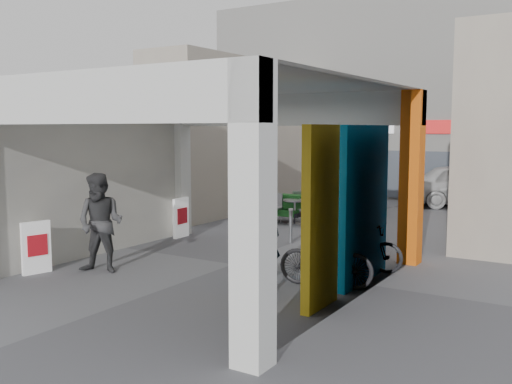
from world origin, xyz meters
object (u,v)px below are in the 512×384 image
Objects in this scene: cafe_set at (296,212)px; white_van at (470,185)px; man_back_turned at (101,223)px; man_elderly at (325,230)px; produce_stand at (284,211)px; man_with_dog at (259,236)px; man_crates at (350,182)px; border_collie at (245,259)px; bicycle_front at (357,246)px; bicycle_rear at (326,259)px.

cafe_set is 0.32× the size of white_van.
man_back_turned is 4.28m from man_elderly.
man_back_turned is at bearing -130.90° from man_elderly.
cafe_set is at bearing 11.64° from produce_stand.
man_crates is (-2.43, 9.67, 0.01)m from man_with_dog.
cafe_set is at bearing 124.87° from border_collie.
white_van is at bearing -4.41° from bicycle_front.
man_crates is (0.46, 2.92, 0.68)m from cafe_set.
produce_stand is (-0.36, -0.09, 0.01)m from cafe_set.
border_collie is 8.78m from man_crates.
border_collie is at bearing 77.03° from bicycle_rear.
white_van reaches higher than bicycle_front.
bicycle_rear is (3.66, -5.80, 0.19)m from cafe_set.
white_van is at bearing 59.28° from cafe_set.
bicycle_rear is at bearing 13.37° from border_collie.
cafe_set is 5.69m from bicycle_front.
produce_stand is at bearing 143.35° from man_elderly.
man_back_turned is 1.07× the size of bicycle_front.
cafe_set is 0.37m from produce_stand.
white_van is (3.63, 6.11, 0.46)m from cafe_set.
man_with_dog is at bearing -66.82° from cafe_set.
man_crates is 0.44× the size of white_van.
bicycle_rear is (4.08, 1.32, -0.45)m from man_back_turned.
white_van is (0.74, 12.87, -0.22)m from man_with_dog.
produce_stand is at bearing 70.01° from man_back_turned.
bicycle_rear is at bearing -47.89° from man_elderly.
produce_stand is at bearing 126.47° from white_van.
bicycle_front reaches higher than border_collie.
white_van is (3.17, 3.19, -0.23)m from man_crates.
border_collie is 0.15× the size of white_van.
border_collie is at bearing -88.39° from man_with_dog.
man_with_dog is 0.44× the size of white_van.
man_elderly is (3.19, -4.81, 0.50)m from cafe_set.
bicycle_rear is at bearing 175.44° from bicycle_front.
bicycle_rear is (0.76, 0.96, -0.48)m from man_with_dog.
cafe_set reaches higher than border_collie.
man_with_dog reaches higher than man_elderly.
man_back_turned is 0.96× the size of man_crates.
man_with_dog is at bearing 131.39° from bicycle_rear.
man_crates is (-1.47, 8.63, 0.73)m from border_collie.
man_back_turned reaches higher than white_van.
man_with_dog reaches higher than cafe_set.
man_crates reaches higher than man_elderly.
bicycle_front is at bearing -49.99° from cafe_set.
border_collie is at bearing 123.52° from bicycle_front.
cafe_set is at bearing 74.60° from man_crates.
man_back_turned reaches higher than cafe_set.
border_collie is 0.33× the size of man_crates.
bicycle_front is at bearing 159.37° from white_van.
man_elderly is (1.25, 0.90, 0.55)m from border_collie.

